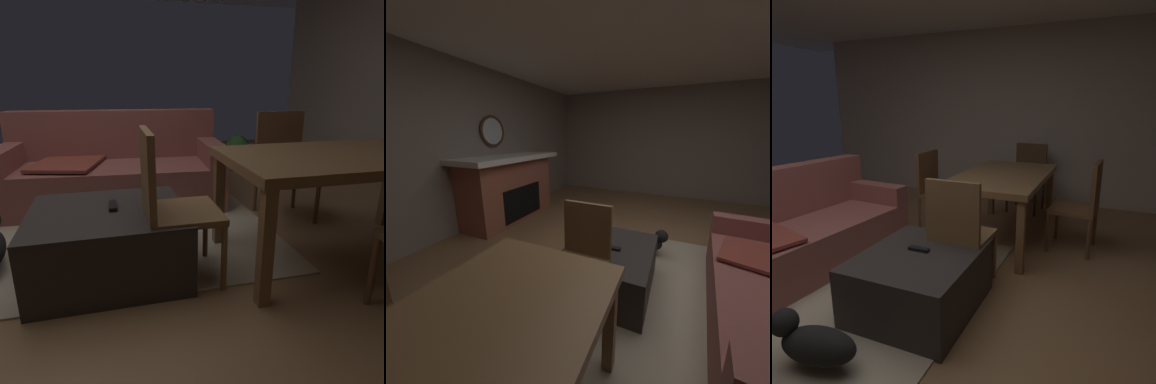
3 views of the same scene
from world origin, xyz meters
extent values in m
plane|color=olive|center=(0.00, 0.00, 0.00)|extent=(8.64, 8.64, 0.00)
cube|color=#B2A59B|center=(3.60, 0.00, 1.28)|extent=(0.12, 6.36, 2.56)
cube|color=tan|center=(0.33, 0.23, 0.01)|extent=(2.60, 2.00, 0.01)
cube|color=#8C4C47|center=(0.42, 0.88, 0.21)|extent=(2.15, 1.02, 0.42)
cube|color=#8C4C47|center=(1.36, 0.80, 0.52)|extent=(0.25, 0.87, 0.20)
cube|color=#2D2826|center=(0.33, -0.42, 0.22)|extent=(0.93, 0.80, 0.43)
cube|color=black|center=(0.37, -0.39, 0.45)|extent=(0.05, 0.16, 0.02)
cube|color=brown|center=(1.88, -0.58, 0.71)|extent=(1.62, 0.90, 0.06)
cube|color=brown|center=(1.13, -0.19, 0.34)|extent=(0.07, 0.07, 0.68)
cube|color=brown|center=(2.63, -0.19, 0.34)|extent=(0.07, 0.07, 0.68)
cube|color=brown|center=(1.13, -0.97, 0.34)|extent=(0.07, 0.07, 0.68)
cube|color=brown|center=(2.63, -0.97, 0.34)|extent=(0.07, 0.07, 0.68)
cube|color=#513823|center=(2.99, -0.58, 0.43)|extent=(0.48, 0.48, 0.04)
cube|color=#513823|center=(3.19, -0.60, 0.69)|extent=(0.08, 0.44, 0.48)
cylinder|color=#513823|center=(2.77, -0.76, 0.21)|extent=(0.04, 0.04, 0.41)
cylinder|color=#513823|center=(2.81, -0.36, 0.21)|extent=(0.04, 0.04, 0.41)
cylinder|color=#513823|center=(3.17, -0.79, 0.21)|extent=(0.04, 0.04, 0.41)
cylinder|color=#513823|center=(3.21, -0.40, 0.21)|extent=(0.04, 0.04, 0.41)
cube|color=brown|center=(1.88, 0.17, 0.43)|extent=(0.46, 0.46, 0.04)
cube|color=brown|center=(1.89, 0.37, 0.69)|extent=(0.44, 0.06, 0.48)
cylinder|color=brown|center=(2.07, -0.04, 0.21)|extent=(0.04, 0.04, 0.41)
cylinder|color=brown|center=(1.67, -0.02, 0.21)|extent=(0.04, 0.04, 0.41)
cylinder|color=brown|center=(2.09, 0.36, 0.21)|extent=(0.04, 0.04, 0.41)
cylinder|color=brown|center=(1.69, 0.38, 0.21)|extent=(0.04, 0.04, 0.41)
cube|color=brown|center=(0.77, -0.58, 0.43)|extent=(0.45, 0.45, 0.04)
cube|color=brown|center=(0.57, -0.57, 0.69)|extent=(0.05, 0.44, 0.48)
cylinder|color=brown|center=(0.98, -0.38, 0.21)|extent=(0.04, 0.04, 0.41)
cylinder|color=brown|center=(0.97, -0.78, 0.21)|extent=(0.04, 0.04, 0.41)
cylinder|color=brown|center=(0.58, -0.37, 0.21)|extent=(0.04, 0.04, 0.41)
cylinder|color=brown|center=(0.57, -0.77, 0.21)|extent=(0.04, 0.04, 0.41)
cube|color=brown|center=(1.88, -1.33, 0.43)|extent=(0.48, 0.48, 0.04)
cube|color=brown|center=(1.86, -1.52, 0.69)|extent=(0.44, 0.08, 0.48)
cylinder|color=brown|center=(1.70, -1.11, 0.21)|extent=(0.04, 0.04, 0.41)
cylinder|color=brown|center=(2.10, -1.14, 0.21)|extent=(0.04, 0.04, 0.41)
cylinder|color=brown|center=(1.66, -1.51, 0.21)|extent=(0.04, 0.04, 0.41)
cylinder|color=brown|center=(2.06, -1.54, 0.21)|extent=(0.04, 0.04, 0.41)
cylinder|color=#474C51|center=(2.11, 1.91, 0.10)|extent=(0.24, 0.24, 0.19)
ellipsoid|color=#387233|center=(2.11, 1.91, 0.32)|extent=(0.32, 0.32, 0.35)
ellipsoid|color=black|center=(-0.43, -0.21, 0.16)|extent=(0.28, 0.49, 0.21)
sphere|color=black|center=(-0.47, 0.00, 0.27)|extent=(0.16, 0.16, 0.16)
camera|label=1|loc=(0.36, -2.43, 1.18)|focal=31.81mm
camera|label=2|loc=(2.21, 0.09, 1.49)|focal=20.33mm
camera|label=3|loc=(-1.60, -1.60, 1.47)|focal=31.68mm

